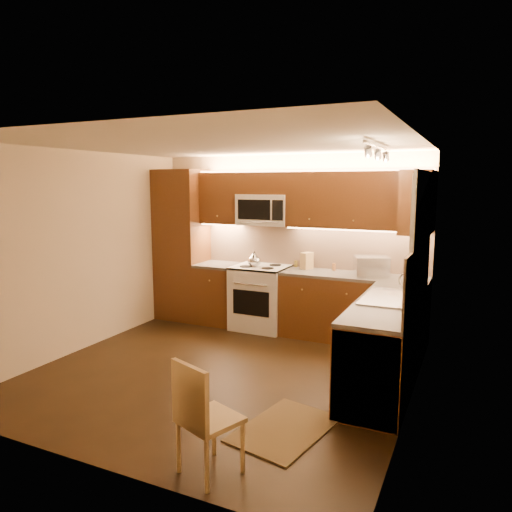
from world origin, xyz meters
The scene contains 37 objects.
floor centered at (0.00, 0.00, 0.00)m, with size 4.00×4.00×0.01m, color black.
ceiling centered at (0.00, 0.00, 2.50)m, with size 4.00×4.00×0.01m, color beige.
wall_back centered at (0.00, 2.00, 1.25)m, with size 4.00×0.01×2.50m, color beige.
wall_front centered at (0.00, -2.00, 1.25)m, with size 4.00×0.01×2.50m, color beige.
wall_left centered at (-2.00, 0.00, 1.25)m, with size 0.01×4.00×2.50m, color beige.
wall_right centered at (2.00, 0.00, 1.25)m, with size 0.01×4.00×2.50m, color beige.
pantry centered at (-1.65, 1.70, 1.15)m, with size 0.70×0.60×2.30m, color #47260F.
base_cab_back_left centered at (-0.99, 1.70, 0.43)m, with size 0.62×0.60×0.86m, color #47260F.
counter_back_left centered at (-0.99, 1.70, 0.88)m, with size 0.62×0.60×0.04m, color #3C3936.
base_cab_back_right centered at (1.04, 1.70, 0.43)m, with size 1.92×0.60×0.86m, color #47260F.
counter_back_right centered at (1.04, 1.70, 0.88)m, with size 1.92×0.60×0.04m, color #3C3936.
base_cab_right centered at (1.70, 0.40, 0.43)m, with size 0.60×2.00×0.86m, color #47260F.
counter_right centered at (1.70, 0.40, 0.88)m, with size 0.60×2.00×0.04m, color #3C3936.
dishwasher centered at (1.70, -0.30, 0.43)m, with size 0.58×0.60×0.84m, color silver.
backsplash_back centered at (0.35, 1.99, 1.20)m, with size 3.30×0.02×0.60m, color tan.
backsplash_right centered at (1.99, 0.40, 1.20)m, with size 0.02×2.00×0.60m, color tan.
upper_cab_back_left centered at (-0.99, 1.82, 1.88)m, with size 0.62×0.35×0.75m, color #47260F.
upper_cab_back_right centered at (1.04, 1.82, 1.88)m, with size 1.92×0.35×0.75m, color #47260F.
upper_cab_bridge centered at (-0.30, 1.82, 2.09)m, with size 0.76×0.35×0.31m, color #47260F.
upper_cab_right_corner centered at (1.82, 1.40, 1.88)m, with size 0.35×0.50×0.75m, color #47260F.
stove centered at (-0.30, 1.68, 0.46)m, with size 0.76×0.65×0.92m, color silver, non-canonical shape.
microwave centered at (-0.30, 1.81, 1.72)m, with size 0.76×0.38×0.44m, color silver, non-canonical shape.
window_frame centered at (1.99, 0.55, 1.60)m, with size 0.03×1.44×1.24m, color silver.
window_blinds centered at (1.97, 0.55, 1.60)m, with size 0.02×1.36×1.16m, color silver.
sink centered at (1.70, 0.55, 0.98)m, with size 0.52×0.86×0.15m, color silver, non-canonical shape.
faucet centered at (1.88, 0.55, 1.05)m, with size 0.20×0.04×0.30m, color silver, non-canonical shape.
track_light_bar centered at (1.55, 0.40, 2.46)m, with size 0.04×1.20×0.03m, color silver.
kettle centered at (-0.36, 1.59, 1.03)m, with size 0.19×0.19×0.22m, color silver, non-canonical shape.
toaster_oven centered at (1.27, 1.72, 1.03)m, with size 0.42×0.32×0.25m, color silver.
knife_block centered at (0.34, 1.84, 1.02)m, with size 0.11×0.17×0.23m, color olive.
spice_jar_a centered at (0.32, 1.82, 0.95)m, with size 0.04×0.04×0.10m, color silver.
spice_jar_b centered at (0.14, 1.94, 0.95)m, with size 0.05×0.05×0.09m, color olive.
spice_jar_c centered at (0.36, 1.94, 0.95)m, with size 0.04×0.04×0.10m, color silver.
spice_jar_d centered at (0.72, 1.89, 0.95)m, with size 0.05×0.05×0.10m, color #945A2C.
soap_bottle centered at (1.94, 1.09, 1.00)m, with size 0.09×0.09×0.20m, color silver.
rug centered at (1.10, -0.90, 0.01)m, with size 0.64×0.96×0.01m, color black.
dining_chair centered at (0.83, -1.70, 0.43)m, with size 0.38×0.38×0.87m, color olive, non-canonical shape.
Camera 1 is at (2.49, -4.48, 2.09)m, focal length 33.57 mm.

